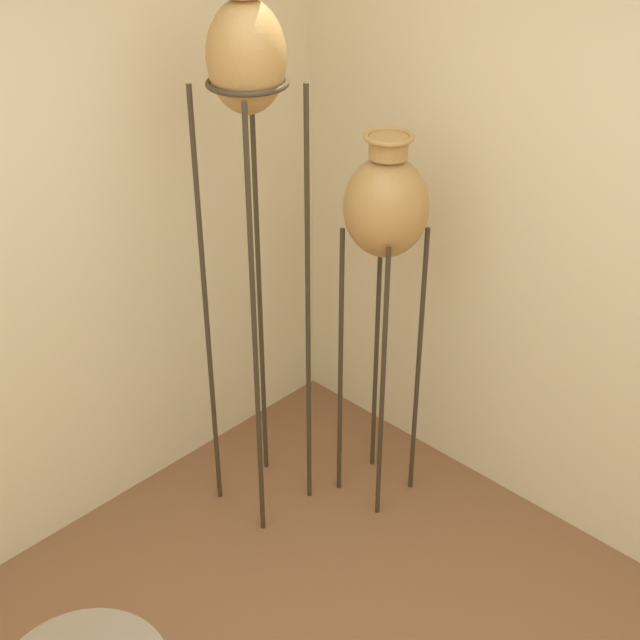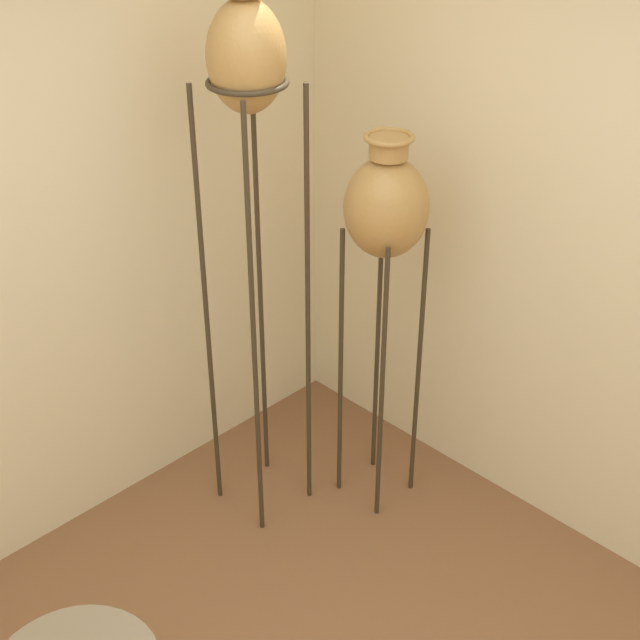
{
  "view_description": "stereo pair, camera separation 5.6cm",
  "coord_description": "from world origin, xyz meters",
  "views": [
    {
      "loc": [
        -1.01,
        -0.96,
        2.73
      ],
      "look_at": [
        1.19,
        1.15,
        0.9
      ],
      "focal_mm": 50.0,
      "sensor_mm": 36.0,
      "label": 1
    },
    {
      "loc": [
        -0.97,
        -1.0,
        2.73
      ],
      "look_at": [
        1.19,
        1.15,
        0.9
      ],
      "focal_mm": 50.0,
      "sensor_mm": 36.0,
      "label": 2
    }
  ],
  "objects": [
    {
      "name": "vase_stand_tall",
      "position": [
        0.99,
        1.31,
        1.87
      ],
      "size": [
        0.3,
        0.3,
        2.21
      ],
      "color": "#382D1E",
      "rests_on": "ground_plane"
    },
    {
      "name": "vase_stand_medium",
      "position": [
        1.38,
        1.0,
        1.36
      ],
      "size": [
        0.32,
        0.32,
        1.66
      ],
      "color": "#382D1E",
      "rests_on": "ground_plane"
    }
  ]
}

